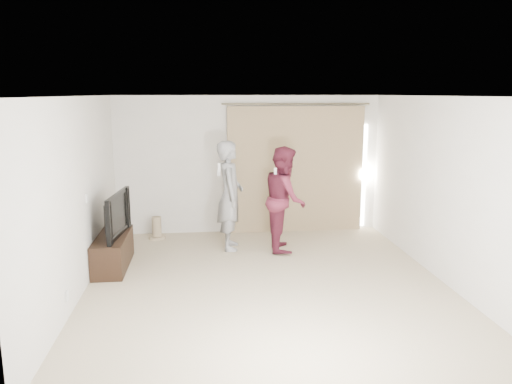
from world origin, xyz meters
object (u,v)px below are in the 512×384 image
(person_man, at_px, (230,195))
(person_woman, at_px, (285,199))
(tv_console, at_px, (113,251))
(tv, at_px, (111,214))

(person_man, height_order, person_woman, person_man)
(tv_console, bearing_deg, person_woman, 12.48)
(tv_console, relative_size, person_woman, 0.73)
(person_woman, bearing_deg, person_man, 170.97)
(tv, distance_m, person_woman, 2.84)
(tv_console, distance_m, person_woman, 2.91)
(tv, height_order, person_woman, person_woman)
(tv_console, bearing_deg, tv, 90.00)
(tv_console, height_order, tv, tv)
(tv, bearing_deg, person_woman, -71.39)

